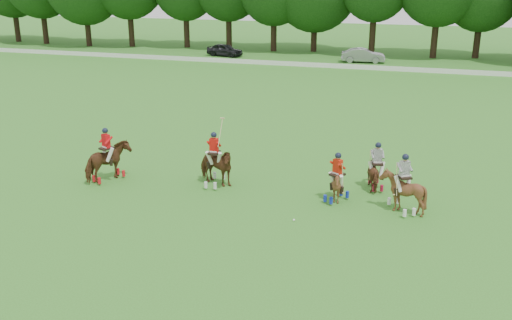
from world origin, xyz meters
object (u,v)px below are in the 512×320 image
(car_mid, at_px, (363,55))
(polo_red_b, at_px, (214,166))
(polo_stripe_b, at_px, (403,191))
(polo_ball, at_px, (294,220))
(polo_stripe_a, at_px, (376,173))
(polo_red_c, at_px, (337,185))
(polo_red_a, at_px, (108,162))
(car_left, at_px, (225,50))

(car_mid, xyz_separation_m, polo_red_b, (-1.42, -38.18, 0.15))
(car_mid, xyz_separation_m, polo_stripe_b, (6.64, -38.69, 0.13))
(polo_ball, bearing_deg, polo_stripe_a, 59.72)
(polo_red_c, height_order, polo_ball, polo_red_c)
(polo_red_c, xyz_separation_m, polo_ball, (-1.18, -2.43, -0.69))
(polo_red_b, height_order, polo_red_c, polo_red_b)
(polo_red_c, bearing_deg, polo_red_a, -176.26)
(car_left, xyz_separation_m, polo_stripe_b, (21.99, -38.69, 0.16))
(car_mid, bearing_deg, polo_red_b, 170.49)
(car_left, distance_m, polo_red_c, 43.04)
(polo_red_c, xyz_separation_m, polo_stripe_b, (2.62, -0.26, 0.13))
(car_mid, relative_size, polo_red_a, 1.82)
(polo_stripe_b, distance_m, polo_ball, 4.45)
(car_left, distance_m, polo_red_b, 40.64)
(polo_stripe_b, height_order, polo_ball, polo_stripe_b)
(polo_red_a, bearing_deg, polo_red_c, 3.74)
(car_mid, height_order, polo_red_b, polo_red_b)
(polo_stripe_b, bearing_deg, car_left, 119.61)
(car_left, xyz_separation_m, car_mid, (15.35, 0.00, 0.04))
(car_left, bearing_deg, polo_red_b, -149.00)
(car_mid, height_order, polo_stripe_a, polo_stripe_a)
(polo_red_b, bearing_deg, polo_stripe_a, 13.92)
(car_mid, distance_m, polo_stripe_b, 39.26)
(car_left, bearing_deg, polo_stripe_b, -139.43)
(polo_red_c, bearing_deg, polo_stripe_b, -5.76)
(polo_red_a, relative_size, polo_stripe_a, 1.17)
(polo_red_a, height_order, polo_red_c, polo_red_a)
(polo_red_b, distance_m, polo_stripe_b, 8.08)
(polo_red_a, height_order, polo_ball, polo_red_a)
(polo_red_b, xyz_separation_m, polo_ball, (4.27, -2.68, -0.84))
(car_left, bearing_deg, polo_stripe_a, -139.42)
(polo_red_a, distance_m, polo_stripe_a, 11.88)
(polo_stripe_a, relative_size, polo_stripe_b, 0.88)
(polo_red_a, distance_m, polo_red_c, 10.23)
(car_mid, xyz_separation_m, polo_red_c, (4.03, -38.43, -0.00))
(car_mid, relative_size, polo_red_c, 2.13)
(polo_stripe_a, bearing_deg, polo_red_c, -125.30)
(polo_red_c, bearing_deg, polo_ball, -115.86)
(car_mid, height_order, polo_stripe_b, polo_stripe_b)
(polo_stripe_b, bearing_deg, car_mid, 99.74)
(polo_red_c, xyz_separation_m, polo_stripe_a, (1.37, 1.94, 0.01))
(polo_red_c, height_order, polo_stripe_a, polo_stripe_a)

